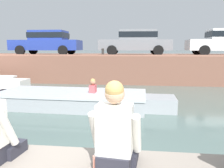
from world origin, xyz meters
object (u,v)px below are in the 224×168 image
object	(u,v)px
car_left_inner_grey	(136,41)
mooring_bollard_mid	(103,52)
car_leftmost_blue	(48,42)
person_seated_right	(115,136)
motorboat_passing	(79,100)
bottle_drink	(96,164)

from	to	relation	value
car_left_inner_grey	mooring_bollard_mid	size ratio (longest dim) A/B	9.97
car_leftmost_blue	mooring_bollard_mid	world-z (taller)	car_leftmost_blue
mooring_bollard_mid	person_seated_right	distance (m)	10.26
car_leftmost_blue	car_left_inner_grey	xyz separation A→B (m)	(5.70, 0.00, -0.00)
motorboat_passing	person_seated_right	distance (m)	5.45
person_seated_right	car_leftmost_blue	bearing A→B (deg)	115.41
bottle_drink	car_leftmost_blue	bearing A→B (deg)	114.46
car_left_inner_grey	person_seated_right	bearing A→B (deg)	-90.67
mooring_bollard_mid	bottle_drink	size ratio (longest dim) A/B	2.18
person_seated_right	bottle_drink	bearing A→B (deg)	-155.03
mooring_bollard_mid	car_left_inner_grey	bearing A→B (deg)	41.65
car_leftmost_blue	person_seated_right	size ratio (longest dim) A/B	4.58
car_left_inner_grey	mooring_bollard_mid	xyz separation A→B (m)	(-1.82, -1.62, -0.61)
motorboat_passing	mooring_bollard_mid	bearing A→B (deg)	89.09
car_leftmost_blue	bottle_drink	xyz separation A→B (m)	(5.37, -11.81, -1.59)
car_left_inner_grey	person_seated_right	size ratio (longest dim) A/B	4.60
motorboat_passing	bottle_drink	bearing A→B (deg)	-73.10
car_left_inner_grey	bottle_drink	size ratio (longest dim) A/B	21.75
motorboat_passing	bottle_drink	size ratio (longest dim) A/B	30.55
car_left_inner_grey	bottle_drink	world-z (taller)	car_left_inner_grey
mooring_bollard_mid	bottle_drink	world-z (taller)	mooring_bollard_mid
person_seated_right	motorboat_passing	bearing A→B (deg)	109.17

